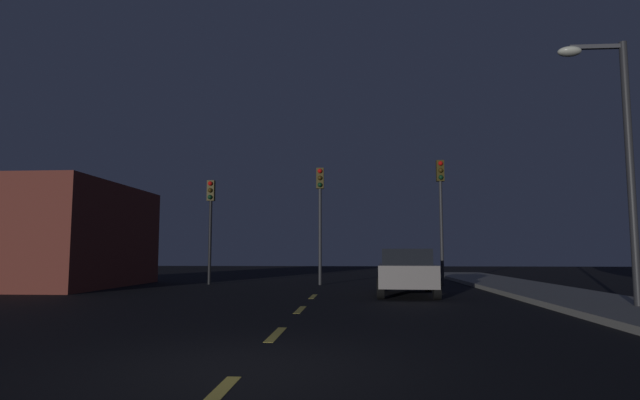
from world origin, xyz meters
The scene contains 12 objects.
ground_plane centered at (0.00, 7.00, 0.00)m, with size 80.00×80.00×0.00m, color black.
sidewalk_curb_right centered at (7.50, 7.00, 0.07)m, with size 3.00×40.00×0.15m, color gray.
lane_stripe_nearest centered at (0.00, -1.20, 0.00)m, with size 0.16×1.60×0.01m, color #EACC4C.
lane_stripe_second centered at (0.00, 2.60, 0.00)m, with size 0.16×1.60×0.01m, color #EACC4C.
lane_stripe_third centered at (0.00, 6.40, 0.00)m, with size 0.16×1.60×0.01m, color #EACC4C.
lane_stripe_fourth centered at (0.00, 10.20, 0.00)m, with size 0.16×1.60×0.01m, color #EACC4C.
traffic_signal_left centered at (-4.99, 16.08, 3.19)m, with size 0.32×0.38×4.52m.
traffic_signal_center centered at (-0.19, 16.08, 3.51)m, with size 0.32×0.38×5.02m.
traffic_signal_right centered at (4.96, 16.09, 3.69)m, with size 0.32×0.38×5.29m.
car_stopped_ahead centered at (2.98, 11.02, 0.76)m, with size 2.08×4.50×1.49m.
street_lamp_right centered at (7.55, 6.36, 3.90)m, with size 1.62×0.36×6.42m.
storefront_left centered at (-10.97, 14.13, 2.05)m, with size 5.95×7.71×4.10m, color maroon.
Camera 1 is at (1.35, -6.24, 1.37)m, focal length 29.29 mm.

